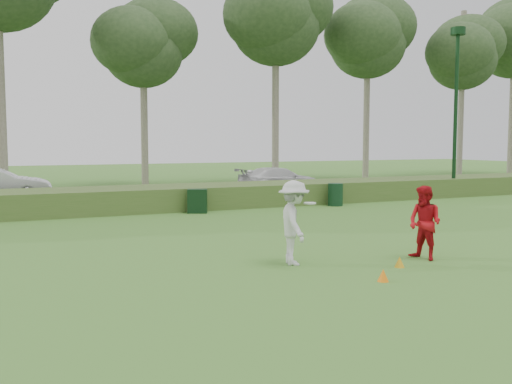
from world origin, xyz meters
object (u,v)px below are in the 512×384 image
lamp_post (457,82)px  player_red (425,223)px  cone_yellow (400,262)px  trash_bin (335,195)px  utility_cabinet (197,201)px  player_white (294,223)px  cone_orange (383,275)px  car_right (279,180)px

lamp_post → player_red: bearing=-136.3°
player_red → cone_yellow: 1.33m
lamp_post → player_red: 16.91m
player_red → trash_bin: 11.10m
trash_bin → cone_yellow: bearing=-116.3°
player_red → utility_cabinet: player_red is taller
player_white → trash_bin: 11.88m
lamp_post → cone_orange: 19.46m
cone_orange → cone_yellow: cone_orange is taller
utility_cabinet → trash_bin: bearing=22.5°
player_red → cone_orange: player_red is taller
cone_orange → utility_cabinet: bearing=88.6°
cone_orange → utility_cabinet: size_ratio=0.27×
player_red → cone_yellow: size_ratio=7.17×
player_red → cone_orange: 2.59m
cone_yellow → trash_bin: trash_bin is taller
player_red → trash_bin: size_ratio=1.79×
cone_yellow → trash_bin: bearing=63.7°
trash_bin → car_right: (0.51, 6.14, 0.24)m
lamp_post → car_right: 9.96m
cone_orange → lamp_post: bearing=42.0°
car_right → player_white: bearing=152.1°
lamp_post → player_red: lamp_post is taller
car_right → trash_bin: bearing=173.6°
player_white → utility_cabinet: size_ratio=2.03×
utility_cabinet → car_right: car_right is taller
player_white → trash_bin: bearing=-21.6°
player_red → utility_cabinet: bearing=179.1°
trash_bin → car_right: 6.17m
lamp_post → cone_yellow: bearing=-137.6°
lamp_post → cone_orange: lamp_post is taller
lamp_post → car_right: lamp_post is taller
cone_orange → car_right: size_ratio=0.05×
cone_yellow → car_right: car_right is taller
utility_cabinet → cone_orange: bearing=-67.9°
player_white → cone_yellow: size_ratio=7.83×
cone_orange → player_white: bearing=111.4°
utility_cabinet → trash_bin: 6.10m
lamp_post → player_red: (-11.73, -11.22, -4.75)m
cone_orange → trash_bin: 13.18m
player_red → cone_orange: (-2.14, -1.28, -0.72)m
cone_yellow → player_white: bearing=147.6°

